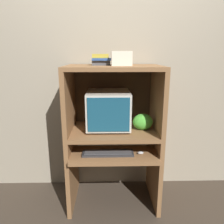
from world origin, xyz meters
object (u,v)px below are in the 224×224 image
at_px(crt_monitor, 108,109).
at_px(mouse, 140,153).
at_px(snack_bag, 143,122).
at_px(storage_box, 121,58).
at_px(keyboard, 108,153).
at_px(book_stack, 101,60).

relative_size(crt_monitor, mouse, 7.76).
distance_m(crt_monitor, snack_bag, 0.36).
distance_m(snack_bag, storage_box, 0.64).
bearing_deg(snack_bag, storage_box, -178.86).
height_order(crt_monitor, keyboard, crt_monitor).
xyz_separation_m(keyboard, storage_box, (0.13, 0.15, 0.85)).
relative_size(mouse, storage_box, 0.32).
bearing_deg(storage_box, mouse, -41.80).
xyz_separation_m(keyboard, mouse, (0.30, -0.01, 0.00)).
bearing_deg(snack_bag, keyboard, -155.45).
distance_m(crt_monitor, storage_box, 0.51).
xyz_separation_m(keyboard, snack_bag, (0.34, 0.16, 0.25)).
bearing_deg(mouse, snack_bag, 76.74).
height_order(crt_monitor, book_stack, book_stack).
xyz_separation_m(mouse, book_stack, (-0.36, 0.22, 0.84)).
bearing_deg(mouse, crt_monitor, 142.93).
relative_size(snack_bag, storage_box, 1.07).
relative_size(keyboard, storage_box, 2.61).
bearing_deg(crt_monitor, storage_box, -28.86).
height_order(crt_monitor, snack_bag, crt_monitor).
xyz_separation_m(crt_monitor, keyboard, (-0.01, -0.22, -0.36)).
relative_size(mouse, snack_bag, 0.30).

